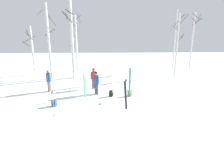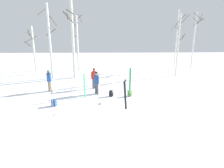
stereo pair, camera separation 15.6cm
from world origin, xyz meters
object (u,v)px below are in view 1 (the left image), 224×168
ski_pair_planted_1 (130,79)px  birch_tree_5 (175,39)px  ski_poles_0 (53,103)px  birch_tree_4 (177,44)px  birch_tree_0 (32,48)px  person_1 (96,81)px  backpack_2 (111,94)px  backpack_0 (130,93)px  birch_tree_6 (193,39)px  ski_pair_planted_0 (126,95)px  backpack_1 (54,103)px  birch_tree_3 (72,38)px  person_0 (49,79)px  ski_pair_planted_2 (84,86)px  birch_tree_2 (76,42)px  ski_pair_lying_0 (100,104)px  person_2 (94,77)px  birch_tree_1 (49,41)px  water_bottle_0 (71,91)px

ski_pair_planted_1 → birch_tree_5: (6.80, 9.48, 2.69)m
ski_poles_0 → birch_tree_4: 14.24m
ski_pair_planted_1 → birch_tree_0: bearing=143.2°
person_1 → backpack_2: bearing=-30.2°
backpack_0 → birch_tree_6: 14.20m
ski_pair_planted_0 → birch_tree_4: 10.90m
person_1 → backpack_1: person_1 is taller
birch_tree_3 → person_1: bearing=-63.4°
ski_poles_0 → birch_tree_0: birch_tree_0 is taller
person_0 → backpack_0: 6.35m
person_1 → ski_pair_planted_2: 1.15m
ski_pair_planted_2 → backpack_1: bearing=-138.9°
birch_tree_2 → ski_pair_planted_1: bearing=-55.9°
ski_pair_lying_0 → birch_tree_6: birch_tree_6 is taller
person_0 → birch_tree_5: bearing=36.2°
ski_pair_planted_0 → birch_tree_0: bearing=129.6°
backpack_1 → birch_tree_4: size_ratio=0.07×
person_2 → birch_tree_6: bearing=35.7°
birch_tree_2 → birch_tree_5: (12.02, 1.76, 0.26)m
ski_pair_planted_2 → backpack_0: 3.32m
backpack_1 → birch_tree_3: 8.23m
ski_pair_planted_2 → birch_tree_6: 16.44m
ski_pair_lying_0 → birch_tree_3: 8.65m
backpack_2 → birch_tree_5: size_ratio=0.06×
ski_pair_lying_0 → birch_tree_2: birch_tree_2 is taller
backpack_0 → birch_tree_1: size_ratio=0.06×
ski_pair_planted_1 → birch_tree_4: birch_tree_4 is taller
person_0 → backpack_0: person_0 is taller
backpack_1 → birch_tree_3: size_ratio=0.06×
birch_tree_1 → birch_tree_2: bearing=61.3°
birch_tree_0 → birch_tree_3: bearing=-34.3°
birch_tree_5 → birch_tree_0: bearing=-174.1°
backpack_0 → ski_pair_planted_1: bearing=82.9°
ski_pair_planted_0 → birch_tree_2: birch_tree_2 is taller
ski_pair_planted_2 → ski_poles_0: 3.38m
backpack_2 → birch_tree_3: 7.61m
person_0 → birch_tree_3: size_ratio=0.23×
person_1 → person_0: bearing=169.4°
ski_pair_planted_2 → backpack_1: size_ratio=4.01×
ski_pair_planted_2 → birch_tree_2: size_ratio=0.28×
water_bottle_0 → birch_tree_6: size_ratio=0.04×
water_bottle_0 → birch_tree_5: 15.52m
ski_pair_planted_0 → birch_tree_2: (-4.49, 11.55, 2.40)m
person_1 → birch_tree_6: 15.29m
ski_pair_planted_0 → backpack_1: size_ratio=4.31×
person_1 → ski_poles_0: person_1 is taller
person_2 → backpack_0: (2.70, -2.04, -0.77)m
backpack_1 → birch_tree_2: bearing=90.1°
backpack_0 → person_1: bearing=165.4°
person_1 → ski_pair_planted_1: ski_pair_planted_1 is taller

